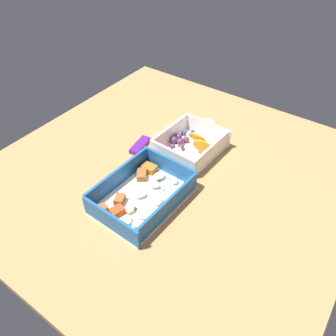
# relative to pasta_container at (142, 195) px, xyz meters

# --- Properties ---
(table_surface) EXTENTS (0.80, 0.80, 0.02)m
(table_surface) POSITION_rel_pasta_container_xyz_m (0.11, -0.00, -0.03)
(table_surface) COLOR #9E7547
(table_surface) RESTS_ON ground
(pasta_container) EXTENTS (0.21, 0.15, 0.05)m
(pasta_container) POSITION_rel_pasta_container_xyz_m (0.00, 0.00, 0.00)
(pasta_container) COLOR white
(pasta_container) RESTS_ON table_surface
(fruit_bowl) EXTENTS (0.16, 0.14, 0.06)m
(fruit_bowl) POSITION_rel_pasta_container_xyz_m (0.19, 0.01, 0.00)
(fruit_bowl) COLOR white
(fruit_bowl) RESTS_ON table_surface
(candy_bar) EXTENTS (0.07, 0.04, 0.01)m
(candy_bar) POSITION_rel_pasta_container_xyz_m (0.14, 0.12, -0.01)
(candy_bar) COLOR #51197A
(candy_bar) RESTS_ON table_surface
(paper_cup_liner) EXTENTS (0.04, 0.04, 0.02)m
(paper_cup_liner) POSITION_rel_pasta_container_xyz_m (0.30, 0.02, -0.00)
(paper_cup_liner) COLOR white
(paper_cup_liner) RESTS_ON table_surface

